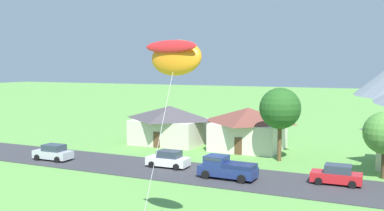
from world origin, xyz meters
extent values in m
cube|color=#38383D|center=(0.00, 29.60, 0.04)|extent=(160.00, 7.91, 0.08)
cube|color=beige|center=(-14.40, 42.98, 1.59)|extent=(8.78, 7.11, 3.17)
pyramid|color=#474247|center=(-14.40, 42.98, 4.04)|extent=(9.48, 7.68, 1.74)
cube|color=brown|center=(-14.40, 39.41, 1.00)|extent=(0.90, 0.06, 2.00)
cube|color=beige|center=(-3.83, 43.30, 1.65)|extent=(7.93, 7.25, 3.29)
pyramid|color=brown|center=(-3.83, 43.30, 4.20)|extent=(8.57, 7.83, 1.81)
cube|color=brown|center=(-3.83, 39.65, 1.00)|extent=(0.90, 0.06, 2.00)
cylinder|color=#4C3823|center=(11.60, 35.08, 1.36)|extent=(0.44, 0.44, 2.73)
cylinder|color=brown|center=(1.23, 38.43, 2.00)|extent=(0.44, 0.44, 4.00)
sphere|color=#23561E|center=(1.23, 38.43, 5.65)|extent=(4.40, 4.40, 4.40)
cube|color=red|center=(8.02, 31.01, 0.68)|extent=(4.27, 1.96, 0.80)
cube|color=#2D3847|center=(8.17, 31.01, 1.42)|extent=(2.26, 1.67, 0.68)
cylinder|color=black|center=(6.71, 30.03, 0.40)|extent=(0.65, 0.26, 0.64)
cylinder|color=black|center=(6.64, 31.87, 0.40)|extent=(0.65, 0.26, 0.64)
cylinder|color=black|center=(9.41, 30.14, 0.40)|extent=(0.65, 0.26, 0.64)
cylinder|color=black|center=(9.34, 31.98, 0.40)|extent=(0.65, 0.26, 0.64)
cube|color=#B7BCC1|center=(-20.78, 28.22, 0.68)|extent=(4.24, 1.90, 0.80)
cube|color=#2D3847|center=(-20.63, 28.23, 1.42)|extent=(2.24, 1.64, 0.68)
cylinder|color=black|center=(-22.11, 27.27, 0.40)|extent=(0.65, 0.26, 0.64)
cylinder|color=black|center=(-22.15, 29.11, 0.40)|extent=(0.65, 0.26, 0.64)
cylinder|color=black|center=(-19.41, 27.34, 0.40)|extent=(0.65, 0.26, 0.64)
cylinder|color=black|center=(-19.45, 29.17, 0.40)|extent=(0.65, 0.26, 0.64)
cube|color=white|center=(-8.00, 30.50, 0.68)|extent=(4.24, 1.89, 0.80)
cube|color=#2D3847|center=(-7.85, 30.50, 1.42)|extent=(2.23, 1.63, 0.68)
cylinder|color=black|center=(-9.33, 29.55, 0.40)|extent=(0.65, 0.25, 0.64)
cylinder|color=black|center=(-9.37, 31.39, 0.40)|extent=(0.65, 0.25, 0.64)
cylinder|color=black|center=(-6.63, 29.61, 0.40)|extent=(0.65, 0.25, 0.64)
cylinder|color=black|center=(-6.67, 31.45, 0.40)|extent=(0.65, 0.25, 0.64)
cube|color=navy|center=(-1.03, 28.81, 0.75)|extent=(5.26, 2.16, 0.84)
cube|color=navy|center=(-2.13, 28.84, 1.62)|extent=(1.96, 1.90, 0.90)
cube|color=#2D3847|center=(-2.13, 28.84, 1.89)|extent=(1.67, 1.93, 0.28)
cube|color=navy|center=(0.12, 28.77, 1.35)|extent=(2.76, 2.04, 0.36)
cylinder|color=black|center=(-2.76, 27.84, 0.46)|extent=(0.77, 0.30, 0.76)
cylinder|color=black|center=(-2.70, 29.88, 0.46)|extent=(0.77, 0.30, 0.76)
cylinder|color=black|center=(0.64, 27.74, 0.46)|extent=(0.77, 0.30, 0.76)
cylinder|color=black|center=(0.70, 29.77, 0.46)|extent=(0.77, 0.30, 0.76)
ellipsoid|color=orange|center=(1.59, 13.69, 10.60)|extent=(3.51, 2.00, 2.16)
ellipsoid|color=red|center=(1.51, 13.22, 11.20)|extent=(3.40, 1.03, 0.75)
cylinder|color=silver|center=(1.94, 10.97, 6.08)|extent=(0.72, 5.46, 9.06)
camera|label=1|loc=(12.71, -7.88, 10.19)|focal=41.58mm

